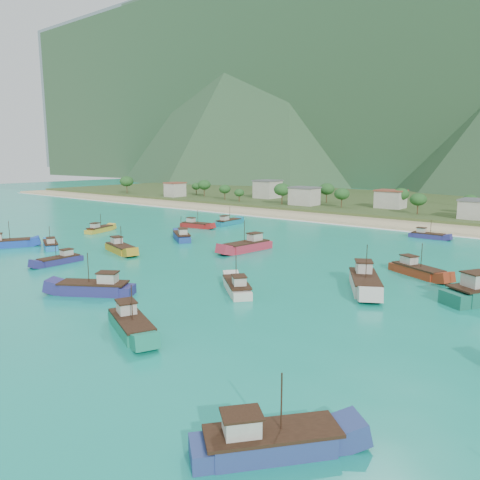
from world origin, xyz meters
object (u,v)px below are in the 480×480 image
Objects in this scene: boat_9 at (131,326)px; boat_0 at (60,261)px; boat_3 at (120,249)px; boat_18 at (417,271)px; boat_8 at (269,443)px; boat_22 at (51,246)px; boat_6 at (427,236)px; boat_19 at (182,237)px; boat_10 at (196,226)px; boat_25 at (95,289)px; boat_14 at (248,247)px; boat_1 at (237,288)px; boat_26 at (228,223)px; boat_2 at (99,230)px; boat_7 at (365,283)px; boat_13 at (6,244)px.

boat_0 is at bearing -85.75° from boat_9.
boat_18 is at bearing 125.22° from boat_3.
boat_8 is 55.03m from boat_18.
boat_8 reaches higher than boat_22.
boat_6 is at bearing -160.41° from boat_9.
boat_0 is at bearing -143.01° from boat_19.
boat_10 is at bearing 70.31° from boat_19.
boat_18 is (16.18, 46.33, -0.01)m from boat_9.
boat_25 is at bearing 24.29° from boat_10.
boat_19 is (-44.82, -39.47, 0.18)m from boat_6.
boat_14 is (-18.73, 44.86, 0.16)m from boat_9.
boat_1 is at bearing -65.22° from boat_22.
boat_14 is 38.97m from boat_25.
boat_1 is 69.15m from boat_26.
boat_18 is 68.04m from boat_26.
boat_8 is 43.28m from boat_25.
boat_18 is at bearing -44.50° from boat_22.
boat_25 reaches higher than boat_3.
boat_6 is 0.89× the size of boat_10.
boat_9 is 85.59m from boat_26.
boat_0 is 0.80× the size of boat_3.
boat_3 is at bearing -91.58° from boat_0.
boat_19 reaches higher than boat_2.
boat_25 is (-32.17, -40.34, 0.09)m from boat_18.
boat_10 is at bearing -111.93° from boat_26.
boat_6 is 60.73m from boat_10.
boat_8 is 107.26m from boat_26.
boat_2 reaches higher than boat_6.
boat_10 is at bearing -67.50° from boat_6.
boat_7 is (13.95, 13.08, 0.32)m from boat_1.
boat_8 is at bearing -45.47° from boat_2.
boat_25 reaches higher than boat_1.
boat_19 is at bearing 5.49° from boat_14.
boat_13 reaches higher than boat_1.
boat_7 is 1.21× the size of boat_18.
boat_25 is (-15.03, -13.94, 0.15)m from boat_1.
boat_19 is at bearing 27.35° from boat_10.
boat_0 is at bearing -9.42° from boat_7.
boat_14 is at bearing 148.36° from boat_3.
boat_13 is at bearing 178.95° from boat_19.
boat_1 is 0.99× the size of boat_2.
boat_18 is at bearing -24.88° from boat_26.
boat_7 reaches higher than boat_25.
boat_0 is 37.36m from boat_2.
boat_18 is 51.60m from boat_25.
boat_18 is at bearing 69.64° from boat_10.
boat_1 is 31.48m from boat_18.
boat_6 is at bearing 11.04° from boat_26.
boat_9 reaches higher than boat_3.
boat_14 reaches higher than boat_13.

